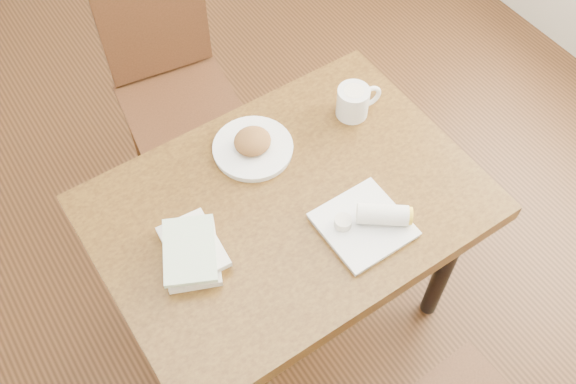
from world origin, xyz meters
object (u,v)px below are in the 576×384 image
chair_far (171,78)px  book_stack (192,251)px  table (288,218)px  plate_burrito (370,222)px  plate_scone (253,146)px  coffee_mug (354,101)px

chair_far → book_stack: size_ratio=3.80×
table → plate_burrito: 0.27m
plate_scone → coffee_mug: 0.36m
plate_burrito → book_stack: size_ratio=0.98×
table → coffee_mug: (0.37, 0.17, 0.14)m
table → chair_far: 0.84m
book_stack → plate_burrito: bearing=-22.8°
table → plate_burrito: size_ratio=4.54×
coffee_mug → table: bearing=-155.0°
plate_scone → coffee_mug: (0.35, -0.05, 0.03)m
chair_far → coffee_mug: chair_far is taller
plate_burrito → book_stack: plate_burrito is taller
book_stack → table: bearing=0.5°
table → chair_far: bearing=88.7°
chair_far → book_stack: 0.93m
coffee_mug → book_stack: coffee_mug is taller
table → book_stack: book_stack is taller
plate_scone → book_stack: 0.40m
coffee_mug → plate_burrito: coffee_mug is taller
chair_far → plate_scone: bearing=-90.3°
table → coffee_mug: size_ratio=7.28×
chair_far → plate_scone: (-0.00, -0.61, 0.23)m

